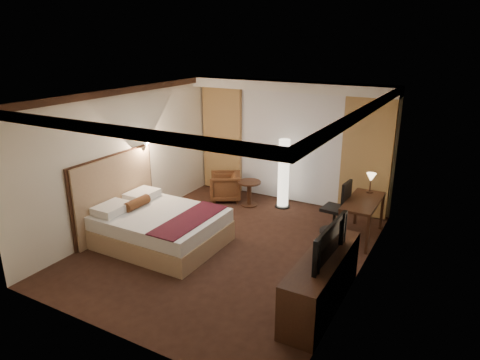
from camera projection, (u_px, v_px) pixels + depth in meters
The scene contains 21 objects.
floor at pixel (229, 247), 7.65m from camera, with size 4.50×5.50×0.01m, color black.
ceiling at pixel (228, 95), 6.79m from camera, with size 4.50×5.50×0.01m, color white.
back_wall at pixel (291, 142), 9.50m from camera, with size 4.50×0.02×2.70m, color silver.
left_wall at pixel (128, 158), 8.26m from camera, with size 0.02×5.50×2.70m, color silver.
right_wall at pixel (362, 199), 6.19m from camera, with size 0.02×5.50×2.70m, color silver.
crown_molding at pixel (228, 98), 6.81m from camera, with size 4.50×5.50×0.12m, color black, non-canonical shape.
soffit at pixel (289, 86), 8.90m from camera, with size 4.50×0.50×0.20m, color white.
curtain_sheer at pixel (290, 147), 9.47m from camera, with size 2.48×0.04×2.45m, color silver.
curtain_left_drape at pixel (223, 139), 10.20m from camera, with size 1.00×0.14×2.45m, color #A4844B.
curtain_right_drape at pixel (366, 158), 8.63m from camera, with size 1.00×0.14×2.45m, color #A4844B.
wall_sconce at pixel (146, 142), 8.39m from camera, with size 0.24×0.24×0.24m, color white, non-canonical shape.
bed at pixel (161, 228), 7.68m from camera, with size 2.11×1.65×0.62m, color white, non-canonical shape.
headboard at pixel (115, 195), 8.03m from camera, with size 0.12×1.95×1.50m, color tan, non-canonical shape.
armchair at pixel (225, 185), 9.79m from camera, with size 0.67×0.63×0.69m, color #4A2E16.
side_table at pixel (249, 193), 9.46m from camera, with size 0.51×0.51×0.56m, color black, non-canonical shape.
floor_lamp at pixel (284, 174), 9.22m from camera, with size 0.32×0.32×1.54m, color white, non-canonical shape.
desk at pixel (362, 219), 7.89m from camera, with size 0.55×1.26×0.75m, color black, non-canonical shape.
desk_lamp at pixel (370, 184), 8.12m from camera, with size 0.18×0.18×0.34m, color #FFD899, non-canonical shape.
office_chair at pixel (335, 207), 8.03m from camera, with size 0.52×0.52×1.08m, color black, non-canonical shape.
dresser at pixel (322, 281), 5.87m from camera, with size 0.50×1.97×0.77m, color black, non-canonical shape.
television at pixel (323, 234), 5.66m from camera, with size 1.14×0.66×0.15m, color black.
Camera 1 is at (3.51, -5.91, 3.58)m, focal length 32.00 mm.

